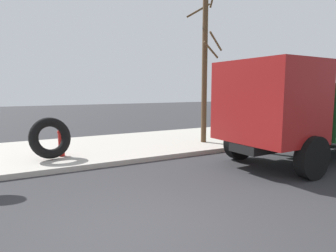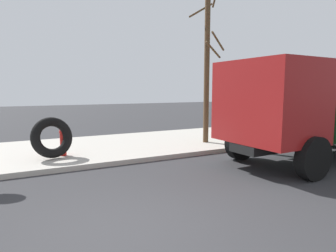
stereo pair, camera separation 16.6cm
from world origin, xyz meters
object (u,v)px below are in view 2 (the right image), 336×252
loose_tire (52,138)px  bare_tree (207,64)px  fire_hydrant (63,141)px  dump_truck_green (320,109)px

loose_tire → bare_tree: (5.74, 0.13, 2.43)m
fire_hydrant → bare_tree: bare_tree is taller
fire_hydrant → loose_tire: 0.45m
fire_hydrant → dump_truck_green: (7.22, -3.67, 1.00)m
fire_hydrant → bare_tree: 6.00m
loose_tire → dump_truck_green: bearing=-24.4°
dump_truck_green → bare_tree: 4.32m
loose_tire → bare_tree: 6.24m
fire_hydrant → loose_tire: loose_tire is taller
fire_hydrant → loose_tire: (-0.34, -0.23, 0.18)m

